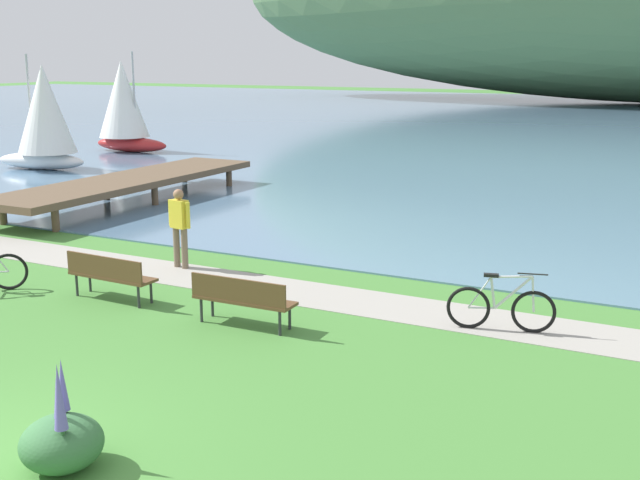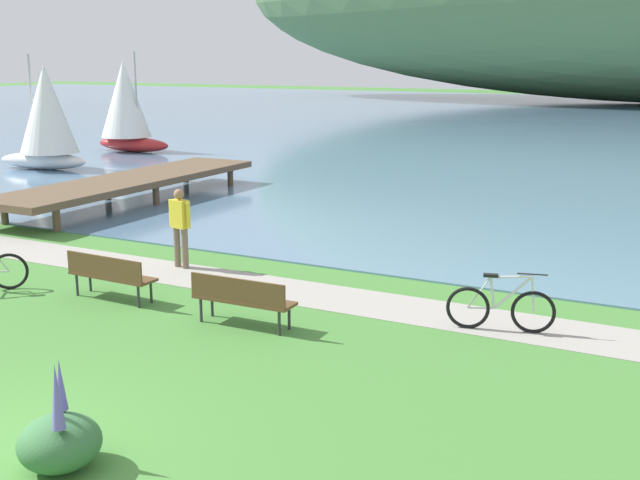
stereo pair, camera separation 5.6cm
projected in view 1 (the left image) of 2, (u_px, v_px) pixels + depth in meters
The scene contains 10 objects.
bay_water at pixel (607, 125), 51.36m from camera, with size 180.00×80.00×0.04m, color #5B7F9E.
shoreline_path at pixel (292, 291), 15.20m from camera, with size 60.00×1.50×0.01m, color #A39E93.
park_bench_near_camera at pixel (109, 273), 14.53m from camera, with size 1.81×0.54×0.88m.
park_bench_further_along at pixel (242, 297), 13.11m from camera, with size 1.81×0.52×0.88m.
bicycle_beside_path at pixel (501, 308), 12.96m from camera, with size 1.73×0.51×1.01m.
person_at_shoreline at pixel (180, 223), 16.69m from camera, with size 0.60×0.28×1.71m.
echium_bush_beside_closest at pixel (62, 440), 8.61m from camera, with size 0.91×0.91×1.34m.
sailboat_nearest_to_shore at pixel (124, 105), 36.69m from camera, with size 3.95×2.41×4.59m.
sailboat_mid_bay at pixel (44, 116), 30.76m from camera, with size 3.94×2.66×4.47m.
pier_dock at pixel (129, 181), 24.13m from camera, with size 2.40×10.00×0.80m.
Camera 1 is at (7.20, -5.15, 4.44)m, focal length 44.27 mm.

